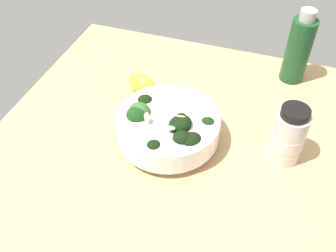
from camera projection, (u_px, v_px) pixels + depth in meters
The scene contains 5 objects.
ground_plane at pixel (166, 139), 81.11cm from camera, with size 68.86×68.86×4.70cm, color tan.
bowl_of_broccoli at pixel (168, 126), 74.59cm from camera, with size 20.25×20.25×9.03cm.
lemon_wedge at pixel (142, 84), 86.75cm from camera, with size 7.29×4.08×4.92cm, color yellow.
bottle_tall at pixel (298, 49), 86.59cm from camera, with size 5.55×5.55×17.74cm.
bottle_short at pixel (288, 136), 70.53cm from camera, with size 6.26×6.26×12.27cm.
Camera 1 is at (52.76, 18.33, 56.52)cm, focal length 40.93 mm.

